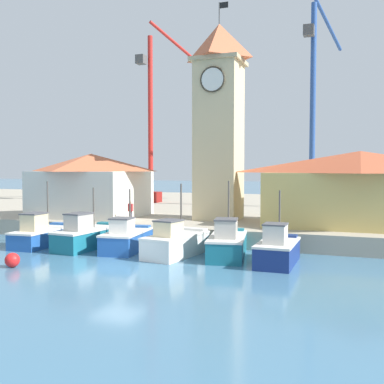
{
  "coord_description": "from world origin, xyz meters",
  "views": [
    {
      "loc": [
        11.55,
        -20.44,
        5.2
      ],
      "look_at": [
        0.79,
        9.16,
        3.5
      ],
      "focal_mm": 42.0,
      "sensor_mm": 36.0,
      "label": 1
    }
  ],
  "objects_px": {
    "fishing_boat_mid_right": "(277,250)",
    "clock_tower": "(219,117)",
    "mooring_buoy": "(12,260)",
    "dock_worker_near_tower": "(131,211)",
    "warehouse_left": "(91,184)",
    "fishing_boat_left_outer": "(87,236)",
    "fishing_boat_left_inner": "(127,239)",
    "port_crane_far": "(313,126)",
    "port_crane_near": "(153,135)",
    "fishing_boat_mid_left": "(176,243)",
    "warehouse_right": "(360,188)",
    "fishing_boat_center": "(227,243)",
    "fishing_boat_far_left": "(42,234)"
  },
  "relations": [
    {
      "from": "fishing_boat_mid_left",
      "to": "fishing_boat_center",
      "type": "xyz_separation_m",
      "value": [
        2.99,
        0.64,
        0.02
      ]
    },
    {
      "from": "fishing_boat_far_left",
      "to": "fishing_boat_mid_left",
      "type": "relative_size",
      "value": 1.03
    },
    {
      "from": "fishing_boat_left_inner",
      "to": "dock_worker_near_tower",
      "type": "distance_m",
      "value": 4.83
    },
    {
      "from": "fishing_boat_left_outer",
      "to": "fishing_boat_left_inner",
      "type": "xyz_separation_m",
      "value": [
        2.81,
        0.09,
        -0.05
      ]
    },
    {
      "from": "warehouse_left",
      "to": "fishing_boat_far_left",
      "type": "bearing_deg",
      "value": -82.26
    },
    {
      "from": "fishing_boat_center",
      "to": "fishing_boat_mid_left",
      "type": "bearing_deg",
      "value": -167.83
    },
    {
      "from": "fishing_boat_center",
      "to": "port_crane_near",
      "type": "xyz_separation_m",
      "value": [
        -15.3,
        22.73,
        8.22
      ]
    },
    {
      "from": "fishing_boat_far_left",
      "to": "port_crane_far",
      "type": "relative_size",
      "value": 0.24
    },
    {
      "from": "port_crane_near",
      "to": "fishing_boat_mid_right",
      "type": "bearing_deg",
      "value": -52.22
    },
    {
      "from": "fishing_boat_left_inner",
      "to": "dock_worker_near_tower",
      "type": "xyz_separation_m",
      "value": [
        -1.95,
        4.24,
        1.27
      ]
    },
    {
      "from": "fishing_boat_mid_left",
      "to": "fishing_boat_mid_right",
      "type": "bearing_deg",
      "value": -2.67
    },
    {
      "from": "fishing_boat_left_inner",
      "to": "port_crane_far",
      "type": "height_order",
      "value": "port_crane_far"
    },
    {
      "from": "fishing_boat_left_outer",
      "to": "port_crane_far",
      "type": "height_order",
      "value": "port_crane_far"
    },
    {
      "from": "fishing_boat_mid_right",
      "to": "warehouse_left",
      "type": "height_order",
      "value": "warehouse_left"
    },
    {
      "from": "fishing_boat_far_left",
      "to": "warehouse_left",
      "type": "distance_m",
      "value": 8.33
    },
    {
      "from": "warehouse_left",
      "to": "port_crane_far",
      "type": "distance_m",
      "value": 22.67
    },
    {
      "from": "port_crane_near",
      "to": "mooring_buoy",
      "type": "height_order",
      "value": "port_crane_near"
    },
    {
      "from": "dock_worker_near_tower",
      "to": "warehouse_right",
      "type": "bearing_deg",
      "value": 13.32
    },
    {
      "from": "mooring_buoy",
      "to": "dock_worker_near_tower",
      "type": "relative_size",
      "value": 0.47
    },
    {
      "from": "clock_tower",
      "to": "warehouse_right",
      "type": "distance_m",
      "value": 11.59
    },
    {
      "from": "fishing_boat_left_outer",
      "to": "mooring_buoy",
      "type": "distance_m",
      "value": 6.12
    },
    {
      "from": "fishing_boat_left_inner",
      "to": "fishing_boat_mid_right",
      "type": "relative_size",
      "value": 1.09
    },
    {
      "from": "mooring_buoy",
      "to": "fishing_boat_center",
      "type": "bearing_deg",
      "value": 32.89
    },
    {
      "from": "mooring_buoy",
      "to": "dock_worker_near_tower",
      "type": "bearing_deg",
      "value": 82.03
    },
    {
      "from": "fishing_boat_center",
      "to": "port_crane_near",
      "type": "height_order",
      "value": "port_crane_near"
    },
    {
      "from": "fishing_boat_mid_left",
      "to": "clock_tower",
      "type": "xyz_separation_m",
      "value": [
        -0.08,
        9.16,
        8.3
      ]
    },
    {
      "from": "clock_tower",
      "to": "warehouse_left",
      "type": "xyz_separation_m",
      "value": [
        -10.7,
        -1.28,
        -5.25
      ]
    },
    {
      "from": "fishing_boat_mid_left",
      "to": "port_crane_far",
      "type": "height_order",
      "value": "port_crane_far"
    },
    {
      "from": "fishing_boat_mid_left",
      "to": "clock_tower",
      "type": "height_order",
      "value": "clock_tower"
    },
    {
      "from": "clock_tower",
      "to": "port_crane_near",
      "type": "height_order",
      "value": "port_crane_near"
    },
    {
      "from": "fishing_boat_mid_left",
      "to": "warehouse_right",
      "type": "distance_m",
      "value": 13.54
    },
    {
      "from": "fishing_boat_left_outer",
      "to": "port_crane_near",
      "type": "relative_size",
      "value": 0.25
    },
    {
      "from": "mooring_buoy",
      "to": "dock_worker_near_tower",
      "type": "distance_m",
      "value": 10.64
    },
    {
      "from": "fishing_boat_mid_right",
      "to": "fishing_boat_far_left",
      "type": "bearing_deg",
      "value": 178.2
    },
    {
      "from": "fishing_boat_mid_left",
      "to": "port_crane_near",
      "type": "height_order",
      "value": "port_crane_near"
    },
    {
      "from": "fishing_boat_left_outer",
      "to": "fishing_boat_center",
      "type": "xyz_separation_m",
      "value": [
        9.28,
        0.31,
        -0.01
      ]
    },
    {
      "from": "mooring_buoy",
      "to": "fishing_boat_left_outer",
      "type": "bearing_deg",
      "value": 84.47
    },
    {
      "from": "mooring_buoy",
      "to": "clock_tower",
      "type": "bearing_deg",
      "value": 65.47
    },
    {
      "from": "warehouse_left",
      "to": "warehouse_right",
      "type": "height_order",
      "value": "warehouse_left"
    },
    {
      "from": "fishing_boat_far_left",
      "to": "fishing_boat_left_inner",
      "type": "bearing_deg",
      "value": 1.93
    },
    {
      "from": "port_crane_near",
      "to": "fishing_boat_left_outer",
      "type": "bearing_deg",
      "value": -75.37
    },
    {
      "from": "fishing_boat_center",
      "to": "port_crane_far",
      "type": "relative_size",
      "value": 0.25
    },
    {
      "from": "fishing_boat_far_left",
      "to": "warehouse_left",
      "type": "height_order",
      "value": "warehouse_left"
    },
    {
      "from": "fishing_boat_left_inner",
      "to": "warehouse_right",
      "type": "xyz_separation_m",
      "value": [
        13.69,
        7.94,
        3.05
      ]
    },
    {
      "from": "fishing_boat_center",
      "to": "fishing_boat_far_left",
      "type": "bearing_deg",
      "value": -178.07
    },
    {
      "from": "fishing_boat_mid_right",
      "to": "clock_tower",
      "type": "bearing_deg",
      "value": 122.91
    },
    {
      "from": "fishing_boat_left_inner",
      "to": "port_crane_far",
      "type": "bearing_deg",
      "value": 66.73
    },
    {
      "from": "port_crane_near",
      "to": "dock_worker_near_tower",
      "type": "bearing_deg",
      "value": -69.8
    },
    {
      "from": "fishing_boat_mid_left",
      "to": "mooring_buoy",
      "type": "distance_m",
      "value": 8.97
    },
    {
      "from": "port_crane_far",
      "to": "fishing_boat_left_inner",
      "type": "bearing_deg",
      "value": -113.27
    }
  ]
}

